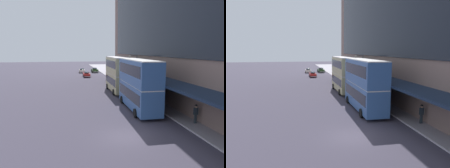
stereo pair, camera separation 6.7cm
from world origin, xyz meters
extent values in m
plane|color=#3E3948|center=(0.00, 0.00, 0.00)|extent=(240.00, 240.00, 0.00)
cube|color=#17243B|center=(6.40, 0.00, 3.62)|extent=(3.20, 72.00, 0.24)
cube|color=tan|center=(3.88, 19.57, 1.72)|extent=(2.63, 9.11, 2.74)
cube|color=black|center=(3.88, 19.57, 2.05)|extent=(2.66, 8.38, 1.21)
cube|color=silver|center=(3.88, 19.57, 3.14)|extent=(2.53, 9.11, 0.12)
cube|color=tan|center=(3.88, 19.57, 4.56)|extent=(2.63, 9.11, 2.74)
cube|color=black|center=(3.88, 19.57, 4.89)|extent=(2.66, 8.38, 1.21)
cube|color=silver|center=(3.88, 19.57, 5.98)|extent=(2.53, 9.11, 0.12)
cube|color=black|center=(3.92, 24.15, 5.68)|extent=(1.28, 0.07, 0.36)
cylinder|color=black|center=(2.63, 22.67, 0.50)|extent=(0.26, 1.00, 1.00)
cylinder|color=black|center=(5.18, 22.65, 0.50)|extent=(0.26, 1.00, 1.00)
cylinder|color=black|center=(2.58, 16.76, 0.50)|extent=(0.26, 1.00, 1.00)
cylinder|color=black|center=(5.13, 16.74, 0.50)|extent=(0.26, 1.00, 1.00)
cube|color=#365D99|center=(3.70, 7.92, 1.74)|extent=(2.70, 10.05, 2.79)
cube|color=black|center=(3.70, 7.92, 2.08)|extent=(2.72, 9.25, 1.23)
cube|color=silver|center=(3.70, 7.92, 3.19)|extent=(2.60, 10.05, 0.12)
cube|color=#365D99|center=(3.70, 7.92, 4.63)|extent=(2.70, 10.05, 2.79)
cube|color=black|center=(3.70, 7.92, 4.96)|extent=(2.72, 9.25, 1.23)
cube|color=silver|center=(3.70, 7.92, 6.07)|extent=(2.60, 10.05, 0.12)
cube|color=black|center=(3.82, 12.96, 5.77)|extent=(1.24, 0.09, 0.36)
cylinder|color=black|center=(2.55, 11.35, 0.50)|extent=(0.27, 1.01, 1.00)
cylinder|color=black|center=(5.02, 11.29, 0.50)|extent=(0.27, 1.01, 1.00)
cylinder|color=black|center=(2.40, 4.85, 0.50)|extent=(0.27, 1.01, 1.00)
cylinder|color=black|center=(4.87, 4.79, 0.50)|extent=(0.27, 1.01, 1.00)
cube|color=#B21E1A|center=(0.53, 42.13, 0.58)|extent=(1.65, 4.54, 0.73)
ellipsoid|color=#1E232D|center=(0.54, 41.90, 1.19)|extent=(1.44, 2.50, 0.53)
cube|color=silver|center=(0.53, 44.44, 0.37)|extent=(1.55, 0.13, 0.14)
cube|color=silver|center=(0.54, 39.81, 0.37)|extent=(1.55, 0.13, 0.14)
sphere|color=silver|center=(0.08, 44.41, 0.63)|extent=(0.18, 0.18, 0.18)
sphere|color=silver|center=(0.97, 44.42, 0.63)|extent=(0.18, 0.18, 0.18)
cylinder|color=black|center=(-0.29, 43.53, 0.32)|extent=(0.14, 0.64, 0.64)
cylinder|color=black|center=(1.34, 43.54, 0.32)|extent=(0.14, 0.64, 0.64)
cylinder|color=black|center=(-0.27, 40.72, 0.32)|extent=(0.14, 0.64, 0.64)
cylinder|color=black|center=(1.36, 40.72, 0.32)|extent=(0.14, 0.64, 0.64)
cube|color=#203919|center=(4.17, 53.39, 0.62)|extent=(1.89, 4.71, 0.81)
ellipsoid|color=#1E232D|center=(4.17, 53.16, 1.29)|extent=(1.61, 2.61, 0.57)
cube|color=silver|center=(4.08, 55.77, 0.37)|extent=(1.64, 0.18, 0.14)
cube|color=silver|center=(4.25, 51.02, 0.37)|extent=(1.64, 0.18, 0.14)
sphere|color=silver|center=(3.61, 55.72, 0.67)|extent=(0.18, 0.18, 0.18)
sphere|color=silver|center=(4.55, 55.76, 0.67)|extent=(0.18, 0.18, 0.18)
cylinder|color=black|center=(3.25, 54.80, 0.32)|extent=(0.16, 0.64, 0.64)
cylinder|color=black|center=(4.97, 54.87, 0.32)|extent=(0.16, 0.64, 0.64)
cylinder|color=black|center=(3.36, 51.92, 0.32)|extent=(0.16, 0.64, 0.64)
cylinder|color=black|center=(5.08, 51.99, 0.32)|extent=(0.16, 0.64, 0.64)
cube|color=beige|center=(0.10, 53.32, 0.58)|extent=(1.83, 4.28, 0.73)
ellipsoid|color=#1E232D|center=(0.09, 53.11, 1.18)|extent=(1.57, 2.37, 0.51)
cube|color=silver|center=(0.17, 55.48, 0.37)|extent=(1.62, 0.17, 0.14)
cube|color=silver|center=(0.03, 51.15, 0.37)|extent=(1.62, 0.17, 0.14)
sphere|color=silver|center=(-0.30, 55.46, 0.63)|extent=(0.18, 0.18, 0.18)
sphere|color=silver|center=(0.63, 55.44, 0.63)|extent=(0.18, 0.18, 0.18)
cylinder|color=black|center=(-0.71, 54.65, 0.32)|extent=(0.16, 0.64, 0.64)
cylinder|color=black|center=(0.99, 54.60, 0.32)|extent=(0.16, 0.64, 0.64)
cylinder|color=black|center=(-0.79, 52.03, 0.32)|extent=(0.16, 0.64, 0.64)
cylinder|color=black|center=(0.91, 51.98, 0.32)|extent=(0.16, 0.64, 0.64)
cylinder|color=#242F36|center=(7.53, 1.54, 0.57)|extent=(0.16, 0.16, 0.85)
cylinder|color=#242F36|center=(7.38, 1.51, 0.57)|extent=(0.16, 0.16, 0.85)
cube|color=#242F36|center=(7.45, 1.52, 1.35)|extent=(0.44, 0.31, 0.70)
cylinder|color=#242F36|center=(7.71, 1.57, 1.39)|extent=(0.10, 0.10, 0.63)
cylinder|color=#242F36|center=(7.20, 1.47, 1.39)|extent=(0.10, 0.10, 0.63)
sphere|color=tan|center=(7.45, 1.52, 1.81)|extent=(0.22, 0.22, 0.22)
cylinder|color=black|center=(7.45, 1.52, 1.89)|extent=(0.33, 0.33, 0.02)
cylinder|color=black|center=(7.45, 1.52, 1.95)|extent=(0.21, 0.21, 0.12)
cylinder|color=#4C4C51|center=(6.45, 16.86, 3.31)|extent=(0.16, 0.16, 6.31)
cylinder|color=#4C4C51|center=(5.85, 16.86, 6.36)|extent=(1.20, 0.10, 0.10)
ellipsoid|color=silver|center=(5.25, 16.86, 6.28)|extent=(0.44, 0.28, 0.20)
camera|label=1|loc=(-4.71, -16.87, 7.25)|focal=35.00mm
camera|label=2|loc=(-4.64, -16.88, 7.25)|focal=35.00mm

